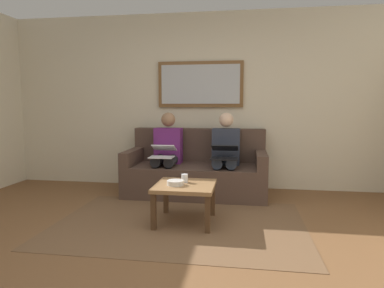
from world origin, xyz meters
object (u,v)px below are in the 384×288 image
person_left (226,152)px  laptop_white (163,152)px  coffee_table (185,190)px  cup (185,178)px  person_right (167,151)px  laptop_black (225,153)px  bowl (175,183)px  framed_mirror (200,84)px  couch (196,171)px

person_left → laptop_white: size_ratio=3.14×
coffee_table → cup: (0.02, -0.08, 0.11)m
person_right → coffee_table: bearing=111.7°
laptop_black → person_right: 0.85m
person_right → laptop_white: 0.23m
cup → laptop_black: bearing=-114.4°
cup → person_left: person_left is taller
cup → laptop_white: 0.95m
person_left → laptop_black: bearing=90.0°
bowl → person_left: bearing=-110.5°
framed_mirror → bowl: size_ratio=7.11×
person_left → laptop_white: (0.82, 0.23, 0.02)m
laptop_black → person_right: size_ratio=0.35×
bowl → laptop_white: bearing=-69.3°
person_right → laptop_white: bearing=90.0°
coffee_table → person_left: (-0.36, -1.15, 0.25)m
coffee_table → person_right: person_right is taller
couch → coffee_table: size_ratio=3.09×
cup → person_right: (0.44, -1.07, 0.15)m
framed_mirror → laptop_white: (0.41, 0.69, -0.92)m
bowl → coffee_table: bearing=-147.2°
coffee_table → person_left: 1.23m
coffee_table → laptop_black: size_ratio=1.56×
cup → person_left: size_ratio=0.08×
couch → person_right: bearing=9.5°
framed_mirror → coffee_table: size_ratio=2.04×
bowl → person_left: size_ratio=0.16×
person_left → person_right: (0.82, 0.00, 0.00)m
laptop_black → cup: bearing=65.6°
couch → bowl: size_ratio=10.77×
coffee_table → cup: bearing=-77.6°
coffee_table → bowl: 0.14m
bowl → laptop_white: laptop_white is taller
laptop_black → laptop_white: size_ratio=1.10×
bowl → laptop_black: laptop_black is taller
person_right → laptop_black: bearing=164.5°
laptop_black → person_right: (0.82, -0.23, -0.02)m
person_left → framed_mirror: bearing=-48.1°
person_left → coffee_table: bearing=72.5°
person_left → person_right: bearing=0.0°
person_left → laptop_white: 0.85m
bowl → person_right: person_right is taller
framed_mirror → couch: bearing=90.0°
framed_mirror → coffee_table: (-0.05, 1.61, -1.19)m
bowl → laptop_white: 1.06m
laptop_black → laptop_white: laptop_black is taller
person_left → laptop_white: person_left is taller
framed_mirror → laptop_black: (-0.41, 0.68, -0.92)m
framed_mirror → laptop_black: framed_mirror is taller
couch → laptop_white: size_ratio=5.29×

